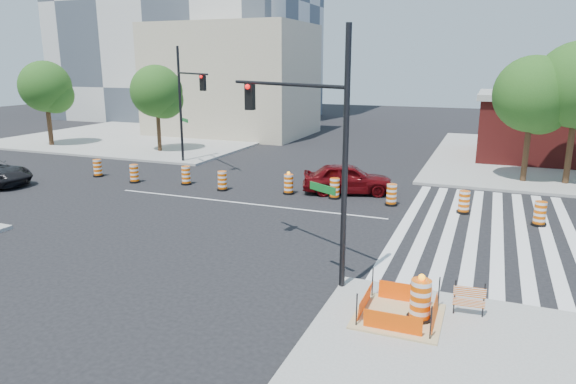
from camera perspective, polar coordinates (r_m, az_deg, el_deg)
name	(u,v)px	position (r m, az deg, el deg)	size (l,w,h in m)	color
ground	(244,203)	(24.84, -4.97, -1.25)	(120.00, 120.00, 0.00)	black
sidewalk_nw	(156,135)	(49.22, -14.44, 6.14)	(22.00, 22.00, 0.15)	gray
crosswalk_east	(485,230)	(22.35, 21.09, -3.93)	(6.75, 13.50, 0.01)	silver
lane_centerline	(243,203)	(24.83, -4.97, -1.24)	(14.00, 0.12, 0.01)	silver
excavation_pit	(398,314)	(14.02, 12.17, -13.16)	(2.20, 2.20, 0.90)	tan
beige_midrise	(233,80)	(49.03, -6.17, 12.25)	(14.00, 10.00, 10.00)	#B7AA8B
red_coupe	(348,178)	(26.63, 6.64, 1.50)	(1.85, 4.61, 1.57)	#4F0609
signal_pole_se	(310,131)	(15.48, 2.41, 6.75)	(4.93, 2.98, 7.46)	black
signal_pole_nw	(187,95)	(33.48, -11.18, 10.52)	(4.40, 3.76, 7.48)	black
pit_drum	(420,301)	(13.77, 14.48, -11.69)	(0.65, 0.65, 1.28)	black
barricade	(469,297)	(14.40, 19.49, -10.94)	(0.80, 0.11, 0.95)	#E25704
tree_north_a	(46,89)	(45.33, -25.26, 10.26)	(4.00, 3.97, 6.76)	#382314
tree_north_b	(157,94)	(39.46, -14.32, 10.48)	(3.80, 3.80, 6.46)	#382314
tree_north_c	(533,99)	(31.15, 25.57, 9.35)	(4.12, 4.12, 7.00)	#382314
median_drum_0	(98,169)	(32.51, -20.39, 2.46)	(0.60, 0.60, 1.02)	black
median_drum_1	(134,174)	(30.20, -16.71, 1.91)	(0.60, 0.60, 1.02)	black
median_drum_2	(186,176)	(29.02, -11.26, 1.76)	(0.60, 0.60, 1.02)	black
median_drum_3	(222,181)	(27.37, -7.31, 1.17)	(0.60, 0.60, 1.02)	black
median_drum_4	(289,185)	(26.40, 0.07, 0.83)	(0.60, 0.60, 1.18)	black
median_drum_5	(335,189)	(25.61, 5.20, 0.33)	(0.60, 0.60, 1.02)	black
median_drum_6	(391,195)	(24.77, 11.43, -0.38)	(0.60, 0.60, 1.02)	black
median_drum_7	(464,203)	(24.32, 18.96, -1.15)	(0.60, 0.60, 1.02)	black
median_drum_8	(540,214)	(23.69, 26.18, -2.25)	(0.60, 0.60, 1.02)	black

